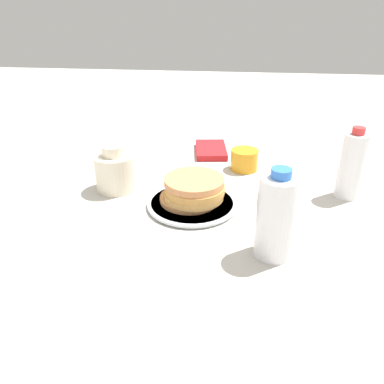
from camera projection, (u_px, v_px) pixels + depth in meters
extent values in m
plane|color=#BCB7AD|center=(197.00, 208.00, 0.94)|extent=(4.00, 4.00, 0.00)
cylinder|color=silver|center=(192.00, 204.00, 0.95)|extent=(0.21, 0.21, 0.01)
cylinder|color=silver|center=(192.00, 203.00, 0.95)|extent=(0.23, 0.23, 0.01)
cylinder|color=tan|center=(189.00, 198.00, 0.95)|extent=(0.15, 0.15, 0.01)
cylinder|color=tan|center=(194.00, 195.00, 0.94)|extent=(0.15, 0.15, 0.02)
cylinder|color=#CC9047|center=(195.00, 189.00, 0.93)|extent=(0.15, 0.15, 0.02)
cylinder|color=tan|center=(194.00, 182.00, 0.92)|extent=(0.15, 0.15, 0.02)
cylinder|color=orange|center=(244.00, 160.00, 1.14)|extent=(0.08, 0.08, 0.06)
cylinder|color=beige|center=(115.00, 172.00, 1.01)|extent=(0.11, 0.11, 0.10)
cylinder|color=beige|center=(113.00, 150.00, 0.98)|extent=(0.06, 0.06, 0.03)
cylinder|color=white|center=(276.00, 218.00, 0.73)|extent=(0.08, 0.08, 0.17)
cylinder|color=blue|center=(281.00, 173.00, 0.69)|extent=(0.04, 0.04, 0.02)
cylinder|color=white|center=(351.00, 166.00, 0.96)|extent=(0.06, 0.06, 0.17)
cylinder|color=red|center=(359.00, 131.00, 0.92)|extent=(0.03, 0.03, 0.02)
cube|color=red|center=(211.00, 150.00, 1.28)|extent=(0.17, 0.12, 0.02)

